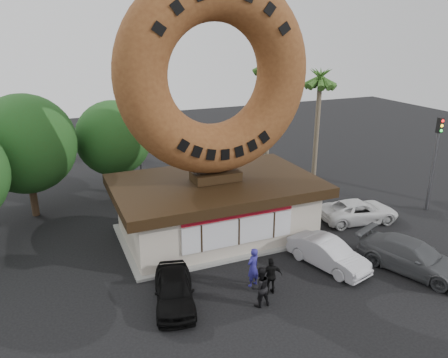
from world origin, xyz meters
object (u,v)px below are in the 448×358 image
traffic_signal (435,153)px  car_black (174,290)px  car_silver (328,254)px  person_right (271,276)px  street_lamp (141,126)px  car_white (359,211)px  donut_shop (216,206)px  person_left (253,267)px  giant_donut (215,75)px  car_grey (412,257)px  person_center (260,287)px

traffic_signal → car_black: traffic_signal is taller
car_silver → person_right: bearing=178.8°
traffic_signal → person_right: size_ratio=3.47×
traffic_signal → person_right: 14.93m
car_black → car_silver: 7.90m
person_right → car_black: size_ratio=0.43×
street_lamp → car_white: 16.23m
car_white → street_lamp: bearing=51.8°
street_lamp → car_silver: street_lamp is taller
car_white → donut_shop: bearing=88.7°
traffic_signal → person_left: 15.12m
street_lamp → giant_donut: bearing=-79.5°
giant_donut → person_left: 9.77m
car_white → car_black: bearing=116.1°
car_grey → car_white: size_ratio=1.10×
street_lamp → person_center: street_lamp is taller
street_lamp → traffic_signal: bearing=-37.1°
person_center → car_grey: (8.11, -0.35, -0.15)m
person_left → giant_donut: bearing=-116.9°
car_grey → car_white: bearing=53.6°
person_center → person_left: bearing=-105.9°
giant_donut → person_right: size_ratio=5.92×
donut_shop → car_silver: donut_shop is taller
car_grey → donut_shop: bearing=112.5°
giant_donut → traffic_signal: (14.00, -2.01, -5.12)m
street_lamp → person_right: 16.89m
traffic_signal → person_center: traffic_signal is taller
traffic_signal → car_grey: size_ratio=1.15×
donut_shop → car_silver: 6.69m
person_center → car_black: 3.66m
person_center → person_right: bearing=-144.8°
car_silver → traffic_signal: bearing=2.9°
person_center → car_grey: person_center is taller
donut_shop → giant_donut: size_ratio=1.08×
giant_donut → car_black: bearing=-127.0°
person_left → car_black: 3.73m
traffic_signal → car_black: size_ratio=1.49×
giant_donut → person_center: size_ratio=5.69×
person_left → car_white: person_left is taller
person_left → car_silver: (4.18, 0.09, -0.24)m
person_left → car_white: size_ratio=0.39×
street_lamp → car_black: bearing=-98.4°
giant_donut → car_silver: giant_donut is taller
person_left → person_right: 0.99m
car_grey → car_white: (1.43, 5.68, -0.10)m
street_lamp → car_silver: (5.62, -15.44, -3.78)m
person_left → car_grey: 7.92m
car_silver → person_center: bearing=-176.6°
car_black → car_white: size_ratio=0.85×
car_black → car_silver: bearing=13.8°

